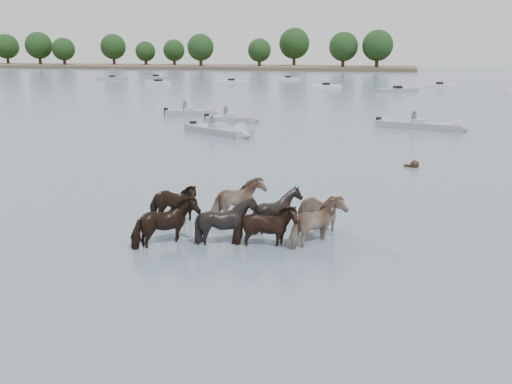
# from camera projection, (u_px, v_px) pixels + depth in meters

# --- Properties ---
(ground) EXTENTS (400.00, 400.00, 0.00)m
(ground) POSITION_uv_depth(u_px,v_px,m) (182.00, 255.00, 14.94)
(ground) COLOR slate
(ground) RESTS_ON ground
(shoreline) EXTENTS (160.00, 30.00, 1.00)m
(shoreline) POSITION_uv_depth(u_px,v_px,m) (158.00, 67.00, 172.23)
(shoreline) COLOR #4C4233
(shoreline) RESTS_ON ground
(pony_herd) EXTENTS (6.79, 4.98, 1.70)m
(pony_herd) POSITION_uv_depth(u_px,v_px,m) (246.00, 218.00, 16.44)
(pony_herd) COLOR black
(pony_herd) RESTS_ON ground
(swimming_pony) EXTENTS (0.72, 0.44, 0.44)m
(swimming_pony) POSITION_uv_depth(u_px,v_px,m) (414.00, 165.00, 26.15)
(swimming_pony) COLOR black
(swimming_pony) RESTS_ON ground
(motorboat_a) EXTENTS (4.56, 2.25, 1.92)m
(motorboat_a) POSITION_uv_depth(u_px,v_px,m) (239.00, 119.00, 42.40)
(motorboat_a) COLOR gray
(motorboat_a) RESTS_ON ground
(motorboat_b) EXTENTS (5.82, 4.28, 1.92)m
(motorboat_b) POSITION_uv_depth(u_px,v_px,m) (226.00, 132.00, 35.87)
(motorboat_b) COLOR gray
(motorboat_b) RESTS_ON ground
(motorboat_c) EXTENTS (6.72, 3.27, 1.92)m
(motorboat_c) POSITION_uv_depth(u_px,v_px,m) (431.00, 126.00, 38.60)
(motorboat_c) COLOR gray
(motorboat_c) RESTS_ON ground
(motorboat_f) EXTENTS (4.82, 2.84, 1.92)m
(motorboat_f) POSITION_uv_depth(u_px,v_px,m) (197.00, 113.00, 47.03)
(motorboat_f) COLOR gray
(motorboat_f) RESTS_ON ground
(distant_flotilla) EXTENTS (105.66, 28.12, 0.93)m
(distant_flotilla) POSITION_uv_depth(u_px,v_px,m) (353.00, 84.00, 85.54)
(distant_flotilla) COLOR gray
(distant_flotilla) RESTS_ON ground
(treeline) EXTENTS (145.48, 21.77, 12.36)m
(treeline) POSITION_uv_depth(u_px,v_px,m) (157.00, 47.00, 169.65)
(treeline) COLOR #382619
(treeline) RESTS_ON ground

